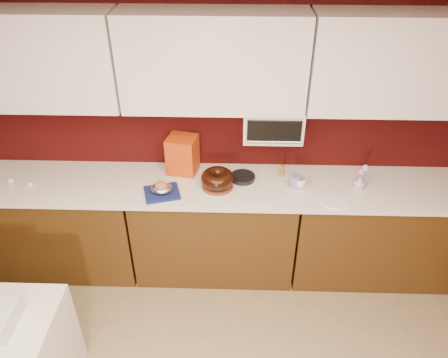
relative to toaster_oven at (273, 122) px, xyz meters
name	(u,v)px	position (x,y,z in m)	size (l,w,h in m)	color
ceiling	(161,96)	(-0.45, -2.10, 1.12)	(4.00, 4.50, 0.02)	white
wall_back	(215,127)	(-0.45, 0.15, -0.12)	(4.00, 0.02, 2.50)	#350807
base_cabinet_left	(61,226)	(-1.78, -0.17, -0.95)	(1.31, 0.58, 0.86)	#462C0E
base_cabinet_center	(215,229)	(-0.45, -0.17, -0.95)	(1.31, 0.58, 0.86)	#462C0E
base_cabinet_right	(371,232)	(0.88, -0.17, -0.95)	(1.31, 0.58, 0.86)	#462C0E
countertop	(214,186)	(-0.45, -0.17, -0.49)	(4.00, 0.62, 0.04)	white
upper_cabinet_left	(26,60)	(-1.78, -0.02, 0.48)	(1.31, 0.33, 0.70)	white
upper_cabinet_center	(213,62)	(-0.45, -0.02, 0.48)	(1.31, 0.33, 0.70)	white
upper_cabinet_right	(405,64)	(0.88, -0.02, 0.48)	(1.31, 0.33, 0.70)	white
toaster_oven	(273,122)	(0.00, 0.00, 0.00)	(0.45, 0.30, 0.25)	white
toaster_oven_door	(274,132)	(0.00, -0.16, 0.00)	(0.40, 0.02, 0.18)	black
toaster_oven_handle	(274,142)	(0.00, -0.18, -0.07)	(0.02, 0.02, 0.42)	silver
cake_base	(218,186)	(-0.42, -0.20, -0.46)	(0.25, 0.25, 0.02)	brown
bundt_cake	(217,179)	(-0.42, -0.20, -0.39)	(0.26, 0.26, 0.11)	black
navy_towel	(162,193)	(-0.84, -0.31, -0.46)	(0.26, 0.22, 0.02)	navy
foil_ham_nest	(162,188)	(-0.84, -0.31, -0.42)	(0.17, 0.14, 0.06)	silver
roasted_ham	(161,185)	(-0.84, -0.31, -0.40)	(0.10, 0.08, 0.06)	#BC6A56
pandoro_box	(183,155)	(-0.71, 0.03, -0.32)	(0.23, 0.21, 0.31)	#AB1F0B
dark_pan	(243,177)	(-0.22, -0.09, -0.46)	(0.20, 0.20, 0.04)	black
coffee_mug	(299,181)	(0.22, -0.18, -0.42)	(0.10, 0.10, 0.11)	white
blue_jar	(295,181)	(0.19, -0.18, -0.42)	(0.09, 0.09, 0.11)	navy
flower_vase	(360,182)	(0.69, -0.17, -0.42)	(0.08, 0.08, 0.11)	#B4B8CC
flower_pink	(362,172)	(0.69, -0.17, -0.33)	(0.06, 0.06, 0.06)	pink
flower_blue	(365,168)	(0.72, -0.15, -0.30)	(0.05, 0.05, 0.05)	#99AEF5
china_plate	(335,200)	(0.48, -0.35, -0.47)	(0.23, 0.23, 0.01)	white
amber_bottle	(282,171)	(0.10, -0.03, -0.43)	(0.03, 0.03, 0.10)	olive
egg_left	(11,181)	(-2.07, -0.20, -0.45)	(0.06, 0.04, 0.04)	silver
egg_right	(30,184)	(-1.90, -0.24, -0.46)	(0.05, 0.04, 0.04)	white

